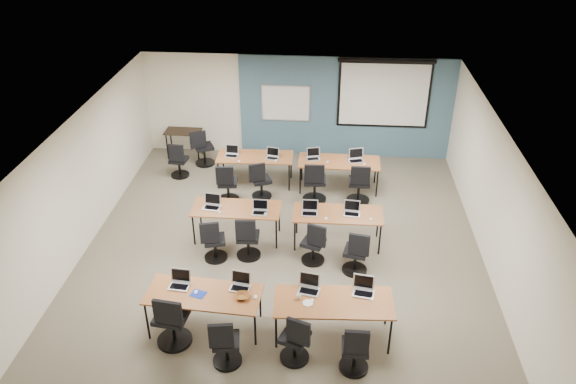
# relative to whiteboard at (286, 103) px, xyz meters

# --- Properties ---
(floor) EXTENTS (8.00, 9.00, 0.02)m
(floor) POSITION_rel_whiteboard_xyz_m (0.30, -4.43, -1.45)
(floor) COLOR #6B6354
(floor) RESTS_ON ground
(ceiling) EXTENTS (8.00, 9.00, 0.02)m
(ceiling) POSITION_rel_whiteboard_xyz_m (0.30, -4.43, 1.25)
(ceiling) COLOR white
(ceiling) RESTS_ON ground
(wall_back) EXTENTS (8.00, 0.04, 2.70)m
(wall_back) POSITION_rel_whiteboard_xyz_m (0.30, 0.07, -0.10)
(wall_back) COLOR beige
(wall_back) RESTS_ON ground
(wall_front) EXTENTS (8.00, 0.04, 2.70)m
(wall_front) POSITION_rel_whiteboard_xyz_m (0.30, -8.93, -0.10)
(wall_front) COLOR beige
(wall_front) RESTS_ON ground
(wall_left) EXTENTS (0.04, 9.00, 2.70)m
(wall_left) POSITION_rel_whiteboard_xyz_m (-3.70, -4.43, -0.10)
(wall_left) COLOR beige
(wall_left) RESTS_ON ground
(wall_right) EXTENTS (0.04, 9.00, 2.70)m
(wall_right) POSITION_rel_whiteboard_xyz_m (4.30, -4.43, -0.10)
(wall_right) COLOR beige
(wall_right) RESTS_ON ground
(blue_accent_panel) EXTENTS (5.50, 0.04, 2.70)m
(blue_accent_panel) POSITION_rel_whiteboard_xyz_m (1.55, 0.04, -0.10)
(blue_accent_panel) COLOR #3D5977
(blue_accent_panel) RESTS_ON wall_back
(whiteboard) EXTENTS (1.28, 0.03, 0.98)m
(whiteboard) POSITION_rel_whiteboard_xyz_m (0.00, 0.00, 0.00)
(whiteboard) COLOR silver
(whiteboard) RESTS_ON wall_back
(projector_screen) EXTENTS (2.40, 0.10, 1.82)m
(projector_screen) POSITION_rel_whiteboard_xyz_m (2.50, -0.02, 0.44)
(projector_screen) COLOR black
(projector_screen) RESTS_ON wall_back
(training_table_front_left) EXTENTS (1.88, 0.79, 0.73)m
(training_table_front_left) POSITION_rel_whiteboard_xyz_m (-0.80, -6.74, -0.76)
(training_table_front_left) COLOR brown
(training_table_front_left) RESTS_ON floor
(training_table_front_right) EXTENTS (1.92, 0.80, 0.73)m
(training_table_front_right) POSITION_rel_whiteboard_xyz_m (1.33, -6.76, -0.76)
(training_table_front_right) COLOR brown
(training_table_front_right) RESTS_ON floor
(training_table_mid_left) EXTENTS (1.81, 0.76, 0.73)m
(training_table_mid_left) POSITION_rel_whiteboard_xyz_m (-0.68, -4.06, -0.76)
(training_table_mid_left) COLOR olive
(training_table_mid_left) RESTS_ON floor
(training_table_mid_right) EXTENTS (1.81, 0.76, 0.73)m
(training_table_mid_right) POSITION_rel_whiteboard_xyz_m (1.39, -4.10, -0.76)
(training_table_mid_right) COLOR olive
(training_table_mid_right) RESTS_ON floor
(training_table_back_left) EXTENTS (1.82, 0.76, 0.73)m
(training_table_back_left) POSITION_rel_whiteboard_xyz_m (-0.61, -1.68, -0.76)
(training_table_back_left) COLOR brown
(training_table_back_left) RESTS_ON floor
(training_table_back_right) EXTENTS (1.92, 0.80, 0.73)m
(training_table_back_right) POSITION_rel_whiteboard_xyz_m (1.42, -1.79, -0.76)
(training_table_back_right) COLOR brown
(training_table_back_right) RESTS_ON floor
(laptop_0) EXTENTS (0.34, 0.29, 0.26)m
(laptop_0) POSITION_rel_whiteboard_xyz_m (-1.23, -6.55, -0.66)
(laptop_0) COLOR silver
(laptop_0) RESTS_ON training_table_front_left
(mouse_0) EXTENTS (0.08, 0.10, 0.03)m
(mouse_0) POSITION_rel_whiteboard_xyz_m (-0.92, -6.72, -0.71)
(mouse_0) COLOR white
(mouse_0) RESTS_ON training_table_front_left
(task_chair_0) EXTENTS (0.57, 0.57, 1.05)m
(task_chair_0) POSITION_rel_whiteboard_xyz_m (-1.24, -7.15, -1.01)
(task_chair_0) COLOR black
(task_chair_0) RESTS_ON floor
(laptop_1) EXTENTS (0.33, 0.28, 0.25)m
(laptop_1) POSITION_rel_whiteboard_xyz_m (-0.22, -6.52, -0.66)
(laptop_1) COLOR #AFAEB2
(laptop_1) RESTS_ON training_table_front_left
(mouse_1) EXTENTS (0.09, 0.11, 0.04)m
(mouse_1) POSITION_rel_whiteboard_xyz_m (0.07, -6.77, -0.71)
(mouse_1) COLOR white
(mouse_1) RESTS_ON training_table_front_left
(task_chair_1) EXTENTS (0.46, 0.46, 0.95)m
(task_chair_1) POSITION_rel_whiteboard_xyz_m (-0.32, -7.52, -1.06)
(task_chair_1) COLOR black
(task_chair_1) RESTS_ON floor
(laptop_2) EXTENTS (0.34, 0.29, 0.26)m
(laptop_2) POSITION_rel_whiteboard_xyz_m (0.92, -6.50, -0.66)
(laptop_2) COLOR #A8A8A8
(laptop_2) RESTS_ON training_table_front_right
(mouse_2) EXTENTS (0.06, 0.09, 0.03)m
(mouse_2) POSITION_rel_whiteboard_xyz_m (0.98, -6.78, -0.71)
(mouse_2) COLOR white
(mouse_2) RESTS_ON training_table_front_right
(task_chair_2) EXTENTS (0.49, 0.47, 0.95)m
(task_chair_2) POSITION_rel_whiteboard_xyz_m (0.76, -7.36, -1.06)
(task_chair_2) COLOR black
(task_chair_2) RESTS_ON floor
(laptop_3) EXTENTS (0.35, 0.29, 0.26)m
(laptop_3) POSITION_rel_whiteboard_xyz_m (1.81, -6.49, -0.66)
(laptop_3) COLOR silver
(laptop_3) RESTS_ON training_table_front_right
(mouse_3) EXTENTS (0.08, 0.10, 0.03)m
(mouse_3) POSITION_rel_whiteboard_xyz_m (1.94, -6.67, -0.71)
(mouse_3) COLOR white
(mouse_3) RESTS_ON training_table_front_right
(task_chair_3) EXTENTS (0.46, 0.46, 0.95)m
(task_chair_3) POSITION_rel_whiteboard_xyz_m (1.67, -7.50, -1.06)
(task_chair_3) COLOR black
(task_chair_3) RESTS_ON floor
(laptop_4) EXTENTS (0.34, 0.29, 0.26)m
(laptop_4) POSITION_rel_whiteboard_xyz_m (-1.18, -4.05, -0.66)
(laptop_4) COLOR #ADADB1
(laptop_4) RESTS_ON training_table_mid_left
(mouse_4) EXTENTS (0.07, 0.10, 0.03)m
(mouse_4) POSITION_rel_whiteboard_xyz_m (-0.99, -4.26, -0.71)
(mouse_4) COLOR white
(mouse_4) RESTS_ON training_table_mid_left
(task_chair_4) EXTENTS (0.46, 0.46, 0.95)m
(task_chair_4) POSITION_rel_whiteboard_xyz_m (-1.01, -4.86, -1.06)
(task_chair_4) COLOR black
(task_chair_4) RESTS_ON floor
(laptop_5) EXTENTS (0.31, 0.27, 0.24)m
(laptop_5) POSITION_rel_whiteboard_xyz_m (-0.18, -4.18, -0.66)
(laptop_5) COLOR #AFAFAF
(laptop_5) RESTS_ON training_table_mid_left
(mouse_5) EXTENTS (0.07, 0.11, 0.04)m
(mouse_5) POSITION_rel_whiteboard_xyz_m (-0.06, -4.27, -0.71)
(mouse_5) COLOR white
(mouse_5) RESTS_ON training_table_mid_left
(task_chair_5) EXTENTS (0.48, 0.48, 0.97)m
(task_chair_5) POSITION_rel_whiteboard_xyz_m (-0.36, -4.73, -1.05)
(task_chair_5) COLOR black
(task_chair_5) RESTS_ON floor
(laptop_6) EXTENTS (0.32, 0.28, 0.25)m
(laptop_6) POSITION_rel_whiteboard_xyz_m (0.82, -4.13, -0.66)
(laptop_6) COLOR #ACABB4
(laptop_6) RESTS_ON training_table_mid_right
(mouse_6) EXTENTS (0.08, 0.11, 0.03)m
(mouse_6) POSITION_rel_whiteboard_xyz_m (1.16, -4.33, -0.71)
(mouse_6) COLOR white
(mouse_6) RESTS_ON training_table_mid_right
(task_chair_6) EXTENTS (0.48, 0.46, 0.95)m
(task_chair_6) POSITION_rel_whiteboard_xyz_m (0.94, -4.80, -1.06)
(task_chair_6) COLOR black
(task_chair_6) RESTS_ON floor
(laptop_7) EXTENTS (0.32, 0.28, 0.25)m
(laptop_7) POSITION_rel_whiteboard_xyz_m (1.67, -4.08, -0.66)
(laptop_7) COLOR #ADADB1
(laptop_7) RESTS_ON training_table_mid_right
(mouse_7) EXTENTS (0.06, 0.10, 0.03)m
(mouse_7) POSITION_rel_whiteboard_xyz_m (2.04, -4.29, -0.71)
(mouse_7) COLOR white
(mouse_7) RESTS_ON training_table_mid_right
(task_chair_7) EXTENTS (0.48, 0.48, 0.97)m
(task_chair_7) POSITION_rel_whiteboard_xyz_m (1.75, -5.05, -1.05)
(task_chair_7) COLOR black
(task_chair_7) RESTS_ON floor
(laptop_8) EXTENTS (0.32, 0.27, 0.24)m
(laptop_8) POSITION_rel_whiteboard_xyz_m (-1.17, -1.68, -0.66)
(laptop_8) COLOR silver
(laptop_8) RESTS_ON training_table_back_left
(mouse_8) EXTENTS (0.08, 0.10, 0.03)m
(mouse_8) POSITION_rel_whiteboard_xyz_m (-0.94, -2.00, -0.71)
(mouse_8) COLOR white
(mouse_8) RESTS_ON training_table_back_left
(task_chair_8) EXTENTS (0.49, 0.49, 0.97)m
(task_chair_8) POSITION_rel_whiteboard_xyz_m (-1.14, -2.61, -1.05)
(task_chair_8) COLOR black
(task_chair_8) RESTS_ON floor
(laptop_9) EXTENTS (0.31, 0.26, 0.23)m
(laptop_9) POSITION_rel_whiteboard_xyz_m (-0.18, -1.73, -0.66)
(laptop_9) COLOR #BABABA
(laptop_9) RESTS_ON training_table_back_left
(mouse_9) EXTENTS (0.07, 0.11, 0.04)m
(mouse_9) POSITION_rel_whiteboard_xyz_m (-0.08, -1.89, -0.71)
(mouse_9) COLOR white
(mouse_9) RESTS_ON training_table_back_left
(task_chair_9) EXTENTS (0.50, 0.47, 0.96)m
(task_chair_9) POSITION_rel_whiteboard_xyz_m (-0.40, -2.39, -1.06)
(task_chair_9) COLOR black
(task_chair_9) RESTS_ON floor
(laptop_10) EXTENTS (0.32, 0.27, 0.24)m
(laptop_10) POSITION_rel_whiteboard_xyz_m (0.79, -1.68, -0.66)
(laptop_10) COLOR #B2B2B9
(laptop_10) RESTS_ON training_table_back_right
(mouse_10) EXTENTS (0.08, 0.10, 0.03)m
(mouse_10) POSITION_rel_whiteboard_xyz_m (1.14, -1.87, -0.71)
(mouse_10) COLOR white
(mouse_10) RESTS_ON training_table_back_right
(task_chair_10) EXTENTS (0.56, 0.56, 1.03)m
(task_chair_10) POSITION_rel_whiteboard_xyz_m (0.87, -2.45, -1.02)
(task_chair_10) COLOR black
(task_chair_10) RESTS_ON floor
(laptop_11) EXTENTS (0.35, 0.30, 0.27)m
(laptop_11) POSITION_rel_whiteboard_xyz_m (1.81, -1.71, -0.65)
(laptop_11) COLOR silver
(laptop_11) RESTS_ON training_table_back_right
(mouse_11) EXTENTS (0.07, 0.10, 0.03)m
(mouse_11) POSITION_rel_whiteboard_xyz_m (2.00, -1.91, -0.71)
(mouse_11) COLOR white
(mouse_11) RESTS_ON training_table_back_right
(task_chair_11) EXTENTS (0.54, 0.54, 1.01)m
(task_chair_11) POSITION_rel_whiteboard_xyz_m (1.89, -2.42, -1.03)
(task_chair_11) COLOR black
(task_chair_11) RESTS_ON floor
(blue_mousepad) EXTENTS (0.28, 0.25, 0.01)m
(blue_mousepad) POSITION_rel_whiteboard_xyz_m (-0.88, -6.75, -0.72)
(blue_mousepad) COLOR #132DA3
(blue_mousepad) RESTS_ON training_table_front_left
(snack_bowl) EXTENTS (0.26, 0.26, 0.06)m
(snack_bowl) POSITION_rel_whiteboard_xyz_m (-0.15, -6.78, -0.69)
(snack_bowl) COLOR olive
(snack_bowl) RESTS_ON training_table_front_left
(snack_plate) EXTENTS (0.21, 0.21, 0.01)m
(snack_plate) POSITION_rel_whiteboard_xyz_m (0.91, -6.84, -0.71)
(snack_plate) COLOR white
(snack_plate) RESTS_ON training_table_front_right
(coffee_cup) EXTENTS (0.08, 0.08, 0.06)m
(coffee_cup) POSITION_rel_whiteboard_xyz_m (0.76, -6.74, -0.68)
(coffee_cup) COLOR silver
(coffee_cup) RESTS_ON snack_plate
(utility_table) EXTENTS (0.94, 0.52, 0.75)m
(utility_table) POSITION_rel_whiteboard_xyz_m (-2.68, -0.38, -0.79)
(utility_table) COLOR black
(utility_table) RESTS_ON floor
(spare_chair_a) EXTENTS (0.55, 0.51, 0.99)m
(spare_chair_a) POSITION_rel_whiteboard_xyz_m (-2.09, -0.81, -1.04)
(spare_chair_a) COLOR black
(spare_chair_a) RESTS_ON floor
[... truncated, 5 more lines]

